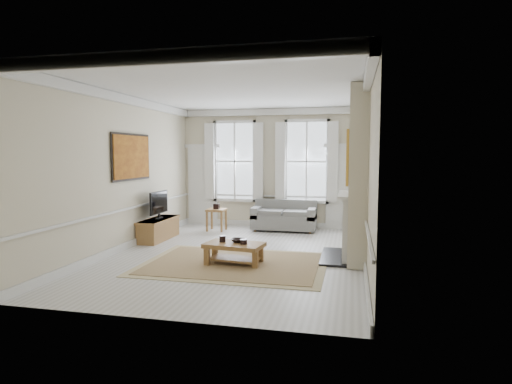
% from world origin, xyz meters
% --- Properties ---
extents(floor, '(7.20, 7.20, 0.00)m').
position_xyz_m(floor, '(0.00, 0.00, 0.00)').
color(floor, '#B7B5AD').
rests_on(floor, ground).
extents(ceiling, '(7.20, 7.20, 0.00)m').
position_xyz_m(ceiling, '(0.00, 0.00, 3.40)').
color(ceiling, white).
rests_on(ceiling, back_wall).
extents(back_wall, '(5.20, 0.00, 5.20)m').
position_xyz_m(back_wall, '(0.00, 3.60, 1.70)').
color(back_wall, beige).
rests_on(back_wall, floor).
extents(left_wall, '(0.00, 7.20, 7.20)m').
position_xyz_m(left_wall, '(-2.60, 0.00, 1.70)').
color(left_wall, beige).
rests_on(left_wall, floor).
extents(right_wall, '(0.00, 7.20, 7.20)m').
position_xyz_m(right_wall, '(2.60, 0.00, 1.70)').
color(right_wall, beige).
rests_on(right_wall, floor).
extents(window_left, '(1.26, 0.20, 2.20)m').
position_xyz_m(window_left, '(-1.05, 3.55, 1.90)').
color(window_left, '#B2BCC6').
rests_on(window_left, back_wall).
extents(window_right, '(1.26, 0.20, 2.20)m').
position_xyz_m(window_right, '(1.05, 3.55, 1.90)').
color(window_right, '#B2BCC6').
rests_on(window_right, back_wall).
extents(door_left, '(0.90, 0.08, 2.30)m').
position_xyz_m(door_left, '(-2.05, 3.56, 1.15)').
color(door_left, silver).
rests_on(door_left, floor).
extents(door_right, '(0.90, 0.08, 2.30)m').
position_xyz_m(door_right, '(2.05, 3.56, 1.15)').
color(door_right, silver).
rests_on(door_right, floor).
extents(painting, '(0.05, 1.66, 1.06)m').
position_xyz_m(painting, '(-2.56, 0.30, 2.05)').
color(painting, '#BB7320').
rests_on(painting, left_wall).
extents(chimney_breast, '(0.35, 1.70, 3.38)m').
position_xyz_m(chimney_breast, '(2.43, 0.20, 1.70)').
color(chimney_breast, beige).
rests_on(chimney_breast, floor).
extents(hearth, '(0.55, 1.50, 0.05)m').
position_xyz_m(hearth, '(2.00, 0.20, 0.03)').
color(hearth, black).
rests_on(hearth, floor).
extents(fireplace, '(0.21, 1.45, 1.33)m').
position_xyz_m(fireplace, '(2.20, 0.20, 0.73)').
color(fireplace, silver).
rests_on(fireplace, floor).
extents(mirror, '(0.06, 1.26, 1.06)m').
position_xyz_m(mirror, '(2.21, 0.20, 2.05)').
color(mirror, gold).
rests_on(mirror, chimney_breast).
extents(sofa, '(1.75, 0.85, 0.84)m').
position_xyz_m(sofa, '(0.49, 3.11, 0.35)').
color(sofa, '#5F5F5D').
rests_on(sofa, floor).
extents(side_table, '(0.50, 0.50, 0.60)m').
position_xyz_m(side_table, '(-1.32, 2.63, 0.49)').
color(side_table, brown).
rests_on(side_table, floor).
extents(rug, '(3.50, 2.60, 0.02)m').
position_xyz_m(rug, '(0.12, -0.73, 0.01)').
color(rug, olive).
rests_on(rug, floor).
extents(coffee_table, '(1.18, 0.78, 0.41)m').
position_xyz_m(coffee_table, '(0.12, -0.73, 0.33)').
color(coffee_table, brown).
rests_on(coffee_table, rug).
extents(ceramic_pot_a, '(0.12, 0.12, 0.12)m').
position_xyz_m(ceramic_pot_a, '(-0.13, -0.68, 0.48)').
color(ceramic_pot_a, black).
rests_on(ceramic_pot_a, coffee_table).
extents(ceramic_pot_b, '(0.13, 0.13, 0.09)m').
position_xyz_m(ceramic_pot_b, '(0.32, -0.78, 0.46)').
color(ceramic_pot_b, black).
rests_on(ceramic_pot_b, coffee_table).
extents(bowl, '(0.28, 0.28, 0.07)m').
position_xyz_m(bowl, '(0.17, -0.63, 0.45)').
color(bowl, black).
rests_on(bowl, coffee_table).
extents(tv_stand, '(0.47, 1.46, 0.52)m').
position_xyz_m(tv_stand, '(-2.34, 1.13, 0.26)').
color(tv_stand, brown).
rests_on(tv_stand, floor).
extents(tv, '(0.08, 0.90, 0.68)m').
position_xyz_m(tv, '(-2.32, 1.13, 0.92)').
color(tv, black).
rests_on(tv, tv_stand).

